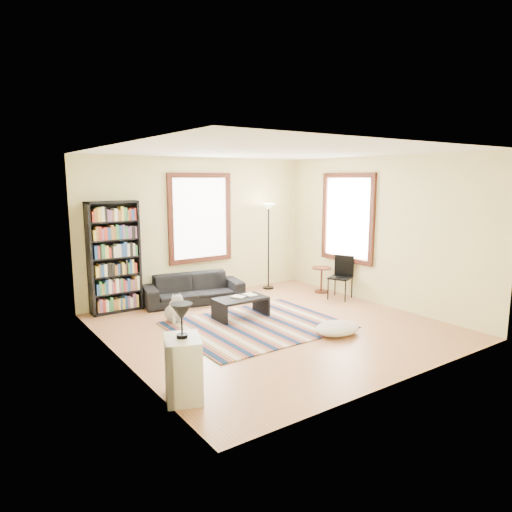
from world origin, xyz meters
TOP-DOWN VIEW (x-y plane):
  - floor at (0.00, 0.00)m, footprint 5.00×5.00m
  - ceiling at (0.00, 0.00)m, footprint 5.00×5.00m
  - wall_back at (0.00, 2.55)m, footprint 5.00×0.10m
  - wall_front at (0.00, -2.55)m, footprint 5.00×0.10m
  - wall_left at (-2.55, 0.00)m, footprint 0.10×5.00m
  - wall_right at (2.55, 0.00)m, footprint 0.10×5.00m
  - window_back at (0.00, 2.47)m, footprint 1.20×0.06m
  - window_right at (2.47, 0.80)m, footprint 0.06×1.20m
  - rug at (-0.20, 0.18)m, footprint 2.65×2.12m
  - sofa at (-0.40, 2.05)m, footprint 2.01×1.10m
  - bookshelf at (-1.82, 2.32)m, footprint 0.90×0.30m
  - coffee_table at (-0.18, 0.70)m, footprint 1.01×0.76m
  - book_a at (-0.28, 0.70)m, footprint 0.29×0.26m
  - book_b at (-0.03, 0.75)m, footprint 0.24×0.17m
  - floor_cushion at (0.59, -0.86)m, footprint 0.88×0.75m
  - floor_lamp at (1.48, 2.15)m, footprint 0.34×0.34m
  - side_table at (2.20, 1.23)m, footprint 0.40×0.40m
  - folding_chair at (2.15, 0.63)m, footprint 0.55×0.54m
  - white_cabinet at (-2.30, -1.41)m, footprint 0.53×0.60m
  - table_lamp at (-2.30, -1.41)m, footprint 0.28×0.28m
  - dog at (-1.23, 1.14)m, footprint 0.42×0.55m

SIDE VIEW (x-z plane):
  - floor at x=0.00m, z-range -0.10..0.00m
  - rug at x=-0.20m, z-range 0.00..0.02m
  - floor_cushion at x=0.59m, z-range 0.00..0.19m
  - coffee_table at x=-0.18m, z-range 0.00..0.36m
  - dog at x=-1.23m, z-range 0.00..0.51m
  - side_table at x=2.20m, z-range 0.00..0.54m
  - sofa at x=-0.40m, z-range 0.00..0.56m
  - white_cabinet at x=-2.30m, z-range 0.00..0.70m
  - book_b at x=-0.03m, z-range 0.36..0.38m
  - book_a at x=-0.28m, z-range 0.36..0.38m
  - folding_chair at x=2.15m, z-range 0.00..0.86m
  - table_lamp at x=-2.30m, z-range 0.70..1.08m
  - floor_lamp at x=1.48m, z-range 0.00..1.86m
  - bookshelf at x=-1.82m, z-range 0.00..2.00m
  - wall_back at x=0.00m, z-range 0.00..2.80m
  - wall_front at x=0.00m, z-range 0.00..2.80m
  - wall_left at x=-2.55m, z-range 0.00..2.80m
  - wall_right at x=2.55m, z-range 0.00..2.80m
  - window_back at x=0.00m, z-range 0.80..2.40m
  - window_right at x=2.47m, z-range 0.80..2.40m
  - ceiling at x=0.00m, z-range 2.80..2.90m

